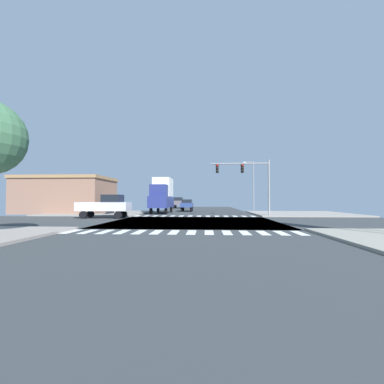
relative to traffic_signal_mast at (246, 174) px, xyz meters
name	(u,v)px	position (x,y,z in m)	size (l,w,h in m)	color
ground	(194,222)	(-5.50, -7.56, -4.72)	(90.00, 90.00, 0.05)	#333739
sidewalk_corner_ne	(300,214)	(7.50, 4.44, -4.62)	(12.00, 12.00, 0.14)	gray
sidewalk_corner_nw	(101,213)	(-18.50, 4.44, -4.62)	(12.00, 12.00, 0.14)	gray
crosswalk_near	(183,232)	(-5.75, -14.86, -4.69)	(13.50, 2.00, 0.01)	silver
crosswalk_far	(195,216)	(-5.75, -0.26, -4.69)	(13.50, 2.00, 0.01)	silver
traffic_signal_mast	(246,174)	(0.00, 0.00, 0.00)	(6.67, 0.55, 6.34)	gray
street_lamp	(252,181)	(2.52, 10.72, -0.05)	(1.78, 0.32, 7.72)	gray
bank_building	(67,195)	(-23.49, 5.04, -2.22)	(12.98, 8.12, 4.92)	#8E6653
sedan_nearside_1	(187,204)	(-7.50, 11.53, -3.57)	(1.80, 4.30, 1.88)	black
suv_crossing_1	(179,202)	(-10.50, 26.70, -3.30)	(1.96, 4.60, 2.34)	black
box_truck_queued_1	(162,194)	(-10.50, 5.84, -2.13)	(2.40, 7.20, 4.85)	black
pickup_leading_1	(106,205)	(-14.50, -4.06, -3.40)	(5.10, 2.00, 2.35)	black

